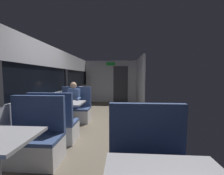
{
  "coord_description": "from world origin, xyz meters",
  "views": [
    {
      "loc": [
        0.57,
        -3.55,
        1.43
      ],
      "look_at": [
        0.15,
        2.83,
        0.92
      ],
      "focal_mm": 22.26,
      "sensor_mm": 36.0,
      "label": 1
    }
  ],
  "objects_px": {
    "dining_table_mid_window": "(66,106)",
    "bench_mid_window_facing_end": "(54,127)",
    "coffee_cup_secondary": "(65,101)",
    "bench_near_window_facing_entry": "(34,142)",
    "bench_front_aisle_facing_entry": "(149,171)",
    "seated_passenger": "(74,105)",
    "bench_mid_window_facing_entry": "(75,111)"
  },
  "relations": [
    {
      "from": "dining_table_mid_window",
      "to": "bench_mid_window_facing_entry",
      "type": "distance_m",
      "value": 0.77
    },
    {
      "from": "bench_mid_window_facing_entry",
      "to": "bench_near_window_facing_entry",
      "type": "bearing_deg",
      "value": -90.0
    },
    {
      "from": "bench_front_aisle_facing_entry",
      "to": "seated_passenger",
      "type": "xyz_separation_m",
      "value": [
        -1.79,
        2.66,
        0.21
      ]
    },
    {
      "from": "seated_passenger",
      "to": "bench_near_window_facing_entry",
      "type": "bearing_deg",
      "value": -90.0
    },
    {
      "from": "bench_front_aisle_facing_entry",
      "to": "seated_passenger",
      "type": "bearing_deg",
      "value": 123.93
    },
    {
      "from": "bench_near_window_facing_entry",
      "to": "bench_mid_window_facing_end",
      "type": "bearing_deg",
      "value": 90.0
    },
    {
      "from": "bench_mid_window_facing_entry",
      "to": "bench_front_aisle_facing_entry",
      "type": "height_order",
      "value": "same"
    },
    {
      "from": "bench_mid_window_facing_end",
      "to": "coffee_cup_secondary",
      "type": "height_order",
      "value": "bench_mid_window_facing_end"
    },
    {
      "from": "dining_table_mid_window",
      "to": "bench_mid_window_facing_end",
      "type": "relative_size",
      "value": 0.82
    },
    {
      "from": "bench_front_aisle_facing_entry",
      "to": "seated_passenger",
      "type": "height_order",
      "value": "seated_passenger"
    },
    {
      "from": "bench_front_aisle_facing_entry",
      "to": "coffee_cup_secondary",
      "type": "height_order",
      "value": "bench_front_aisle_facing_entry"
    },
    {
      "from": "dining_table_mid_window",
      "to": "bench_near_window_facing_entry",
      "type": "bearing_deg",
      "value": -90.0
    },
    {
      "from": "bench_mid_window_facing_end",
      "to": "bench_mid_window_facing_entry",
      "type": "bearing_deg",
      "value": 90.0
    },
    {
      "from": "dining_table_mid_window",
      "to": "seated_passenger",
      "type": "relative_size",
      "value": 0.71
    },
    {
      "from": "bench_mid_window_facing_end",
      "to": "bench_mid_window_facing_entry",
      "type": "distance_m",
      "value": 1.4
    },
    {
      "from": "bench_front_aisle_facing_entry",
      "to": "coffee_cup_secondary",
      "type": "bearing_deg",
      "value": 132.52
    },
    {
      "from": "bench_near_window_facing_entry",
      "to": "bench_mid_window_facing_end",
      "type": "xyz_separation_m",
      "value": [
        0.0,
        0.73,
        0.0
      ]
    },
    {
      "from": "bench_near_window_facing_entry",
      "to": "dining_table_mid_window",
      "type": "relative_size",
      "value": 1.22
    },
    {
      "from": "bench_mid_window_facing_entry",
      "to": "seated_passenger",
      "type": "bearing_deg",
      "value": -90.0
    },
    {
      "from": "dining_table_mid_window",
      "to": "bench_front_aisle_facing_entry",
      "type": "bearing_deg",
      "value": -48.65
    },
    {
      "from": "bench_front_aisle_facing_entry",
      "to": "coffee_cup_secondary",
      "type": "relative_size",
      "value": 12.22
    },
    {
      "from": "bench_near_window_facing_entry",
      "to": "bench_mid_window_facing_end",
      "type": "height_order",
      "value": "same"
    },
    {
      "from": "dining_table_mid_window",
      "to": "coffee_cup_secondary",
      "type": "distance_m",
      "value": 0.18
    },
    {
      "from": "bench_mid_window_facing_end",
      "to": "bench_front_aisle_facing_entry",
      "type": "bearing_deg",
      "value": -36.71
    },
    {
      "from": "seated_passenger",
      "to": "bench_mid_window_facing_end",
      "type": "bearing_deg",
      "value": -90.0
    },
    {
      "from": "bench_near_window_facing_entry",
      "to": "coffee_cup_secondary",
      "type": "bearing_deg",
      "value": 89.33
    },
    {
      "from": "bench_mid_window_facing_entry",
      "to": "bench_mid_window_facing_end",
      "type": "bearing_deg",
      "value": -90.0
    },
    {
      "from": "bench_front_aisle_facing_entry",
      "to": "bench_near_window_facing_entry",
      "type": "bearing_deg",
      "value": 161.47
    },
    {
      "from": "bench_mid_window_facing_end",
      "to": "seated_passenger",
      "type": "distance_m",
      "value": 1.34
    },
    {
      "from": "coffee_cup_secondary",
      "to": "bench_near_window_facing_entry",
      "type": "bearing_deg",
      "value": -90.67
    },
    {
      "from": "bench_mid_window_facing_entry",
      "to": "coffee_cup_secondary",
      "type": "bearing_deg",
      "value": -88.87
    },
    {
      "from": "dining_table_mid_window",
      "to": "bench_mid_window_facing_entry",
      "type": "xyz_separation_m",
      "value": [
        0.0,
        0.7,
        -0.31
      ]
    }
  ]
}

